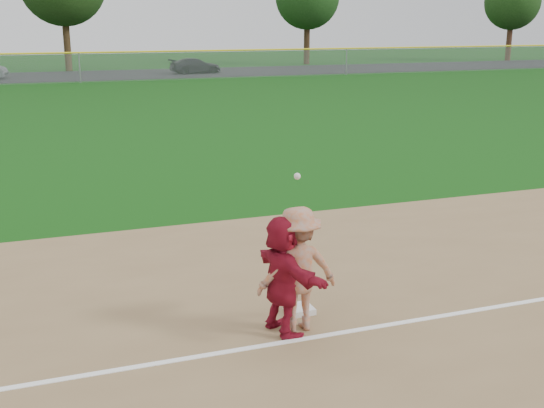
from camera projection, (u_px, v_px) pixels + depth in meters
name	position (u px, v px, depth m)	size (l,w,h in m)	color
ground	(306.00, 314.00, 10.09)	(160.00, 160.00, 0.00)	#0F430D
foul_line	(329.00, 335.00, 9.36)	(60.00, 0.10, 0.01)	white
parking_asphalt	(74.00, 76.00, 51.84)	(120.00, 10.00, 0.01)	black
first_base	(299.00, 309.00, 10.08)	(0.38, 0.38, 0.09)	white
base_runner	(283.00, 275.00, 9.25)	(1.56, 0.50, 1.68)	maroon
car_right	(195.00, 66.00, 54.04)	(1.66, 4.08, 1.18)	black
first_base_play	(298.00, 269.00, 9.34)	(1.15, 0.70, 2.16)	gray
outfield_fence	(79.00, 53.00, 45.88)	(110.00, 0.12, 110.00)	#999EA0
tree_4	(512.00, 2.00, 69.41)	(5.60, 5.60, 8.67)	#3D2316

